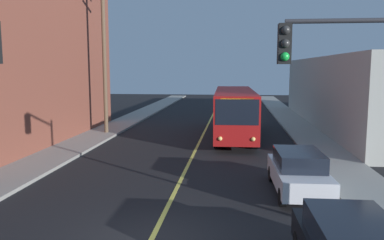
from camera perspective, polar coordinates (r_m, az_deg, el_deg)
The scene contains 7 objects.
sidewalk_left at distance 22.58m, azimuth -18.72°, elevation -4.64°, with size 2.50×90.00×0.15m, color gray.
sidewalk_right at distance 21.09m, azimuth 20.01°, elevation -5.54°, with size 2.50×90.00×0.15m, color gray.
lane_stripe_center at distance 25.50m, azimuth 1.20°, elevation -3.03°, with size 0.16×60.00×0.01m, color #D8CC4C.
city_bus at distance 27.06m, azimuth 6.23°, elevation 1.43°, with size 2.85×12.21×3.20m.
parked_car_white at distance 15.32m, azimuth 15.29°, elevation -7.26°, with size 1.93×4.45×1.62m.
utility_pole_mid at distance 28.27m, azimuth -12.75°, elevation 10.32°, with size 2.40×0.28×10.94m.
traffic_signal_right_corner at distance 10.60m, azimuth 23.82°, elevation 4.83°, with size 3.75×0.48×6.00m.
Camera 1 is at (2.24, -9.96, 4.69)m, focal length 36.45 mm.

